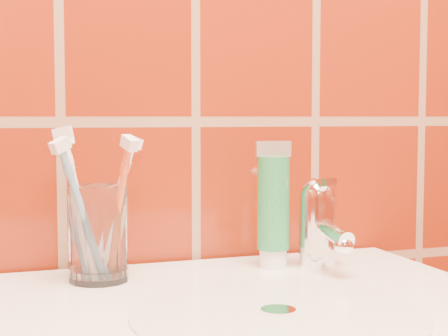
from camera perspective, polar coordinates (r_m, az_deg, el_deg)
name	(u,v)px	position (r m, az deg, el deg)	size (l,w,h in m)	color
glass_tumbler	(99,233)	(0.84, -10.38, -5.38)	(0.07, 0.07, 0.12)	white
toothpaste_tube	(273,209)	(0.91, 4.12, -3.38)	(0.05, 0.04, 0.17)	white
faucet	(319,220)	(0.91, 7.87, -4.30)	(0.05, 0.11, 0.12)	white
toothbrush_0	(114,208)	(0.86, -9.10, -3.26)	(0.08, 0.05, 0.18)	white
toothbrush_1	(117,211)	(0.82, -8.85, -3.58)	(0.04, 0.08, 0.18)	#D55625
toothbrush_2	(80,206)	(0.84, -11.89, -3.10)	(0.06, 0.04, 0.19)	white
toothbrush_3	(79,208)	(0.86, -11.98, -3.27)	(0.05, 0.07, 0.18)	#70A1C8
toothbrush_4	(83,214)	(0.81, -11.62, -3.76)	(0.08, 0.06, 0.18)	#689AB9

